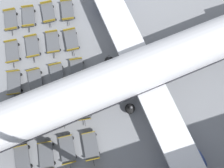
# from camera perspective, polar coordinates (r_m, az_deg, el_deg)

# --- Properties ---
(airplane) EXTENTS (39.16, 48.48, 11.70)m
(airplane) POSITION_cam_1_polar(r_m,az_deg,el_deg) (18.75, 13.50, 5.99)
(airplane) COLOR white
(airplane) RESTS_ON ground_plane
(baggage_dolly_row_near_col_a) EXTENTS (3.60, 1.80, 0.92)m
(baggage_dolly_row_near_col_a) POSITION_cam_1_polar(r_m,az_deg,el_deg) (27.06, -30.10, 17.57)
(baggage_dolly_row_near_col_a) COLOR #515459
(baggage_dolly_row_near_col_a) RESTS_ON ground_plane
(baggage_dolly_row_near_col_b) EXTENTS (3.60, 1.80, 0.92)m
(baggage_dolly_row_near_col_b) POSITION_cam_1_polar(r_m,az_deg,el_deg) (24.94, -29.73, 9.11)
(baggage_dolly_row_near_col_b) COLOR #515459
(baggage_dolly_row_near_col_b) RESTS_ON ground_plane
(baggage_dolly_row_near_col_c) EXTENTS (3.62, 1.92, 0.92)m
(baggage_dolly_row_near_col_c) POSITION_cam_1_polar(r_m,az_deg,el_deg) (23.54, -29.26, 0.34)
(baggage_dolly_row_near_col_c) COLOR #515459
(baggage_dolly_row_near_col_c) RESTS_ON ground_plane
(baggage_dolly_row_near_col_d) EXTENTS (3.58, 1.72, 0.92)m
(baggage_dolly_row_near_col_d) POSITION_cam_1_polar(r_m,az_deg,el_deg) (22.59, -28.15, -10.55)
(baggage_dolly_row_near_col_d) COLOR #515459
(baggage_dolly_row_near_col_d) RESTS_ON ground_plane
(baggage_dolly_row_near_col_e) EXTENTS (3.58, 1.75, 0.92)m
(baggage_dolly_row_near_col_e) POSITION_cam_1_polar(r_m,az_deg,el_deg) (22.52, -27.15, -20.96)
(baggage_dolly_row_near_col_e) COLOR #515459
(baggage_dolly_row_near_col_e) RESTS_ON ground_plane
(baggage_dolly_row_mid_a_col_a) EXTENTS (3.62, 1.93, 0.92)m
(baggage_dolly_row_mid_a_col_a) POSITION_cam_1_polar(r_m,az_deg,el_deg) (26.31, -25.57, 19.14)
(baggage_dolly_row_mid_a_col_a) COLOR #515459
(baggage_dolly_row_mid_a_col_a) RESTS_ON ground_plane
(baggage_dolly_row_mid_a_col_b) EXTENTS (3.60, 1.79, 0.92)m
(baggage_dolly_row_mid_a_col_b) POSITION_cam_1_polar(r_m,az_deg,el_deg) (24.11, -24.50, 11.04)
(baggage_dolly_row_mid_a_col_b) COLOR #515459
(baggage_dolly_row_mid_a_col_b) RESTS_ON ground_plane
(baggage_dolly_row_mid_a_col_c) EXTENTS (3.58, 1.73, 0.92)m
(baggage_dolly_row_mid_a_col_c) POSITION_cam_1_polar(r_m,az_deg,el_deg) (22.48, -23.68, 0.89)
(baggage_dolly_row_mid_a_col_c) COLOR #515459
(baggage_dolly_row_mid_a_col_c) RESTS_ON ground_plane
(baggage_dolly_row_mid_a_col_d) EXTENTS (3.59, 1.77, 0.92)m
(baggage_dolly_row_mid_a_col_d) POSITION_cam_1_polar(r_m,az_deg,el_deg) (21.65, -22.59, -9.40)
(baggage_dolly_row_mid_a_col_d) COLOR #515459
(baggage_dolly_row_mid_a_col_d) RESTS_ON ground_plane
(baggage_dolly_row_mid_a_col_e) EXTENTS (3.62, 1.89, 0.92)m
(baggage_dolly_row_mid_a_col_e) POSITION_cam_1_polar(r_m,az_deg,el_deg) (21.50, -20.61, -20.97)
(baggage_dolly_row_mid_a_col_e) COLOR #515459
(baggage_dolly_row_mid_a_col_e) RESTS_ON ground_plane
(baggage_dolly_row_mid_b_col_a) EXTENTS (3.59, 1.75, 0.92)m
(baggage_dolly_row_mid_b_col_a) POSITION_cam_1_polar(r_m,az_deg,el_deg) (25.72, -20.08, 21.02)
(baggage_dolly_row_mid_b_col_a) COLOR #515459
(baggage_dolly_row_mid_b_col_a) RESTS_ON ground_plane
(baggage_dolly_row_mid_b_col_b) EXTENTS (3.61, 1.87, 0.92)m
(baggage_dolly_row_mid_b_col_b) POSITION_cam_1_polar(r_m,az_deg,el_deg) (23.44, -18.73, 12.74)
(baggage_dolly_row_mid_b_col_b) COLOR #515459
(baggage_dolly_row_mid_b_col_b) RESTS_ON ground_plane
(baggage_dolly_row_mid_b_col_c) EXTENTS (3.59, 1.77, 0.92)m
(baggage_dolly_row_mid_b_col_c) POSITION_cam_1_polar(r_m,az_deg,el_deg) (21.75, -17.42, 2.69)
(baggage_dolly_row_mid_b_col_c) COLOR #515459
(baggage_dolly_row_mid_b_col_c) RESTS_ON ground_plane
(baggage_dolly_row_mid_b_col_d) EXTENTS (3.60, 1.81, 0.92)m
(baggage_dolly_row_mid_b_col_d) POSITION_cam_1_polar(r_m,az_deg,el_deg) (20.86, -16.04, -8.10)
(baggage_dolly_row_mid_b_col_d) COLOR #515459
(baggage_dolly_row_mid_b_col_d) RESTS_ON ground_plane
(baggage_dolly_row_mid_b_col_e) EXTENTS (3.59, 1.79, 0.92)m
(baggage_dolly_row_mid_b_col_e) POSITION_cam_1_polar(r_m,az_deg,el_deg) (20.78, -14.32, -19.91)
(baggage_dolly_row_mid_b_col_e) COLOR #515459
(baggage_dolly_row_mid_b_col_e) RESTS_ON ground_plane
(baggage_dolly_row_far_col_a) EXTENTS (3.62, 1.90, 0.92)m
(baggage_dolly_row_far_col_a) POSITION_cam_1_polar(r_m,az_deg,el_deg) (25.22, -14.34, 22.23)
(baggage_dolly_row_far_col_a) COLOR #515459
(baggage_dolly_row_far_col_a) RESTS_ON ground_plane
(baggage_dolly_row_far_col_b) EXTENTS (3.59, 1.78, 0.92)m
(baggage_dolly_row_far_col_b) POSITION_cam_1_polar(r_m,az_deg,el_deg) (22.95, -13.10, 13.75)
(baggage_dolly_row_far_col_b) COLOR #515459
(baggage_dolly_row_far_col_b) RESTS_ON ground_plane
(baggage_dolly_row_far_col_c) EXTENTS (3.62, 1.89, 0.92)m
(baggage_dolly_row_far_col_c) POSITION_cam_1_polar(r_m,az_deg,el_deg) (21.33, -11.19, 4.36)
(baggage_dolly_row_far_col_c) COLOR #515459
(baggage_dolly_row_far_col_c) RESTS_ON ground_plane
(baggage_dolly_row_far_col_d) EXTENTS (3.62, 1.91, 0.92)m
(baggage_dolly_row_far_col_d) POSITION_cam_1_polar(r_m,az_deg,el_deg) (20.36, -9.43, -7.57)
(baggage_dolly_row_far_col_d) COLOR #515459
(baggage_dolly_row_far_col_d) RESTS_ON ground_plane
(baggage_dolly_row_far_col_e) EXTENTS (3.60, 1.82, 0.92)m
(baggage_dolly_row_far_col_e) POSITION_cam_1_polar(r_m,az_deg,el_deg) (20.30, -6.96, -19.29)
(baggage_dolly_row_far_col_e) COLOR #515459
(baggage_dolly_row_far_col_e) RESTS_ON ground_plane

